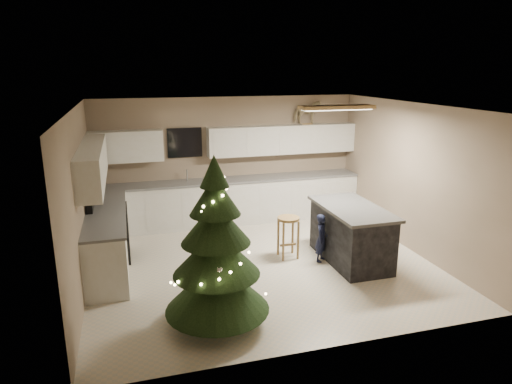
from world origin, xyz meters
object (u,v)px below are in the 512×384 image
at_px(toddler, 322,238).
at_px(rocking_horse, 307,112).
at_px(island, 351,234).
at_px(bar_stool, 288,227).
at_px(christmas_tree, 216,258).

xyz_separation_m(toddler, rocking_horse, (0.70, 2.49, 1.85)).
xyz_separation_m(island, bar_stool, (-0.96, 0.43, 0.06)).
relative_size(toddler, rocking_horse, 1.45).
height_order(island, christmas_tree, christmas_tree).
bearing_deg(toddler, rocking_horse, 28.33).
height_order(christmas_tree, toddler, christmas_tree).
distance_m(island, toddler, 0.50).
relative_size(island, rocking_horse, 3.00).
xyz_separation_m(christmas_tree, rocking_horse, (2.77, 3.92, 1.36)).
bearing_deg(island, rocking_horse, 85.04).
bearing_deg(christmas_tree, bar_stool, 47.72).
height_order(bar_stool, rocking_horse, rocking_horse).
distance_m(bar_stool, rocking_horse, 3.02).
distance_m(christmas_tree, toddler, 2.57).
height_order(toddler, rocking_horse, rocking_horse).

